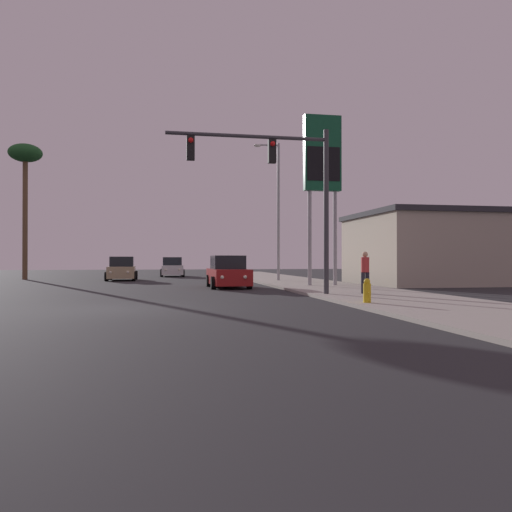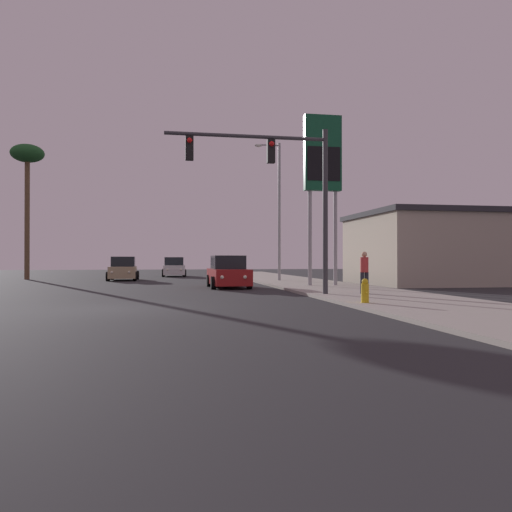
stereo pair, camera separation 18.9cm
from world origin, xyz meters
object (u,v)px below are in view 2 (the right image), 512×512
(pedestrian_on_sidewalk, at_px, (364,271))
(palm_tree_mid, at_px, (27,162))
(traffic_light_mast, at_px, (282,177))
(gas_station_sign, at_px, (323,163))
(car_white, at_px, (174,268))
(car_red, at_px, (228,273))
(car_tan, at_px, (123,270))
(fire_hydrant, at_px, (365,291))
(street_lamp, at_px, (277,204))

(pedestrian_on_sidewalk, height_order, palm_tree_mid, palm_tree_mid)
(traffic_light_mast, distance_m, gas_station_sign, 7.67)
(traffic_light_mast, distance_m, pedestrian_on_sidewalk, 4.94)
(car_white, relative_size, gas_station_sign, 0.48)
(car_white, height_order, car_red, same)
(palm_tree_mid, bearing_deg, gas_station_sign, -37.40)
(car_tan, bearing_deg, traffic_light_mast, 111.08)
(gas_station_sign, distance_m, palm_tree_mid, 23.21)
(gas_station_sign, xyz_separation_m, palm_tree_mid, (-18.36, 14.04, 2.11))
(car_tan, relative_size, fire_hydrant, 5.71)
(pedestrian_on_sidewalk, bearing_deg, palm_tree_mid, 131.11)
(street_lamp, bearing_deg, car_white, 117.90)
(street_lamp, bearing_deg, car_red, -123.60)
(car_red, distance_m, traffic_light_mast, 8.15)
(traffic_light_mast, height_order, street_lamp, street_lamp)
(car_tan, height_order, traffic_light_mast, traffic_light_mast)
(fire_hydrant, bearing_deg, car_white, 100.67)
(car_tan, relative_size, pedestrian_on_sidewalk, 2.60)
(car_tan, relative_size, street_lamp, 0.48)
(fire_hydrant, xyz_separation_m, palm_tree_mid, (-16.38, 24.59, 8.24))
(car_tan, relative_size, gas_station_sign, 0.48)
(car_tan, height_order, fire_hydrant, car_tan)
(car_white, height_order, pedestrian_on_sidewalk, pedestrian_on_sidewalk)
(car_tan, distance_m, palm_tree_mid, 11.08)
(pedestrian_on_sidewalk, bearing_deg, gas_station_sign, 86.74)
(fire_hydrant, bearing_deg, pedestrian_on_sidewalk, 67.90)
(car_red, relative_size, gas_station_sign, 0.48)
(traffic_light_mast, bearing_deg, palm_tree_mid, 125.59)
(car_red, xyz_separation_m, palm_tree_mid, (-13.41, 13.43, 7.97))
(car_white, bearing_deg, palm_tree_mid, 24.39)
(car_red, relative_size, pedestrian_on_sidewalk, 2.60)
(gas_station_sign, distance_m, pedestrian_on_sidewalk, 8.63)
(gas_station_sign, bearing_deg, car_tan, 134.88)
(street_lamp, bearing_deg, fire_hydrant, -93.31)
(car_tan, height_order, gas_station_sign, gas_station_sign)
(car_white, relative_size, pedestrian_on_sidewalk, 2.58)
(car_white, relative_size, palm_tree_mid, 0.43)
(car_red, height_order, palm_tree_mid, palm_tree_mid)
(gas_station_sign, xyz_separation_m, pedestrian_on_sidewalk, (-0.37, -6.57, -5.58))
(car_white, height_order, gas_station_sign, gas_station_sign)
(car_red, height_order, traffic_light_mast, traffic_light_mast)
(pedestrian_on_sidewalk, relative_size, palm_tree_mid, 0.17)
(traffic_light_mast, distance_m, fire_hydrant, 6.12)
(traffic_light_mast, xyz_separation_m, gas_station_sign, (3.71, 6.43, 1.94))
(car_tan, distance_m, traffic_light_mast, 19.58)
(traffic_light_mast, relative_size, pedestrian_on_sidewalk, 3.89)
(fire_hydrant, height_order, pedestrian_on_sidewalk, pedestrian_on_sidewalk)
(fire_hydrant, bearing_deg, car_red, 104.91)
(car_white, distance_m, car_red, 18.49)
(car_white, distance_m, palm_tree_mid, 14.30)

